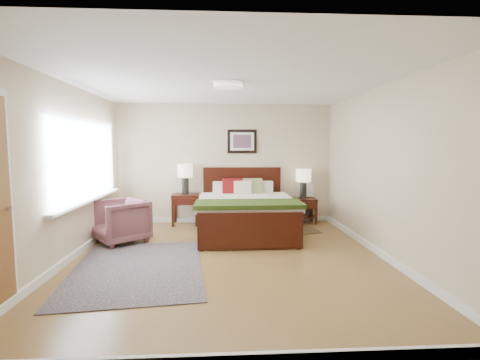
{
  "coord_description": "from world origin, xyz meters",
  "views": [
    {
      "loc": [
        -0.12,
        -4.89,
        1.61
      ],
      "look_at": [
        0.22,
        0.93,
        1.05
      ],
      "focal_mm": 26.0,
      "sensor_mm": 36.0,
      "label": 1
    }
  ],
  "objects": [
    {
      "name": "ceiling",
      "position": [
        0.0,
        0.0,
        2.5
      ],
      "size": [
        4.5,
        5.0,
        0.02
      ],
      "primitive_type": "cube",
      "color": "white",
      "rests_on": "back_wall"
    },
    {
      "name": "back_wall",
      "position": [
        0.0,
        2.5,
        1.25
      ],
      "size": [
        4.5,
        0.04,
        2.5
      ],
      "primitive_type": "cube",
      "color": "#CAB492",
      "rests_on": "ground"
    },
    {
      "name": "lamp_left",
      "position": [
        -0.84,
        2.27,
        1.06
      ],
      "size": [
        0.31,
        0.31,
        0.61
      ],
      "color": "black",
      "rests_on": "nightstand_left"
    },
    {
      "name": "rug_persian",
      "position": [
        -1.21,
        -0.36,
        0.01
      ],
      "size": [
        1.91,
        2.52,
        0.01
      ],
      "primitive_type": "cube",
      "rotation": [
        0.0,
        0.0,
        0.11
      ],
      "color": "#0C0F3F",
      "rests_on": "ground"
    },
    {
      "name": "nightstand_left",
      "position": [
        -0.84,
        2.25,
        0.51
      ],
      "size": [
        0.53,
        0.48,
        0.64
      ],
      "color": "black",
      "rests_on": "ground"
    },
    {
      "name": "rug_navy",
      "position": [
        1.34,
        1.8,
        0.01
      ],
      "size": [
        0.93,
        1.19,
        0.01
      ],
      "primitive_type": "cube",
      "rotation": [
        0.0,
        0.0,
        0.23
      ],
      "color": "black",
      "rests_on": "ground"
    },
    {
      "name": "window",
      "position": [
        -2.2,
        0.7,
        1.38
      ],
      "size": [
        0.11,
        2.72,
        1.32
      ],
      "color": "silver",
      "rests_on": "left_wall"
    },
    {
      "name": "nightstand_right",
      "position": [
        1.63,
        2.26,
        0.33
      ],
      "size": [
        0.53,
        0.4,
        0.53
      ],
      "color": "black",
      "rests_on": "ground"
    },
    {
      "name": "bed",
      "position": [
        0.35,
        1.45,
        0.53
      ],
      "size": [
        1.77,
        2.14,
        1.15
      ],
      "color": "black",
      "rests_on": "ground"
    },
    {
      "name": "wall_art",
      "position": [
        0.35,
        2.47,
        1.72
      ],
      "size": [
        0.62,
        0.05,
        0.5
      ],
      "color": "black",
      "rests_on": "back_wall"
    },
    {
      "name": "lamp_right",
      "position": [
        1.63,
        2.27,
        0.95
      ],
      "size": [
        0.31,
        0.31,
        0.61
      ],
      "color": "black",
      "rests_on": "nightstand_right"
    },
    {
      "name": "right_wall",
      "position": [
        2.25,
        0.0,
        1.25
      ],
      "size": [
        0.04,
        5.0,
        2.5
      ],
      "primitive_type": "cube",
      "color": "#CAB492",
      "rests_on": "ground"
    },
    {
      "name": "front_wall",
      "position": [
        0.0,
        -2.5,
        1.25
      ],
      "size": [
        4.5,
        0.04,
        2.5
      ],
      "primitive_type": "cube",
      "color": "#CAB492",
      "rests_on": "ground"
    },
    {
      "name": "armchair",
      "position": [
        -1.8,
        0.96,
        0.36
      ],
      "size": [
        1.1,
        1.1,
        0.72
      ],
      "primitive_type": "imported",
      "rotation": [
        0.0,
        0.0,
        -0.89
      ],
      "color": "brown",
      "rests_on": "ground"
    },
    {
      "name": "ceil_fixture",
      "position": [
        0.0,
        0.0,
        2.47
      ],
      "size": [
        0.44,
        0.44,
        0.08
      ],
      "color": "white",
      "rests_on": "ceiling"
    },
    {
      "name": "left_wall",
      "position": [
        -2.25,
        0.0,
        1.25
      ],
      "size": [
        0.04,
        5.0,
        2.5
      ],
      "primitive_type": "cube",
      "color": "#CAB492",
      "rests_on": "ground"
    },
    {
      "name": "floor",
      "position": [
        0.0,
        0.0,
        0.0
      ],
      "size": [
        5.0,
        5.0,
        0.0
      ],
      "primitive_type": "plane",
      "color": "brown",
      "rests_on": "ground"
    }
  ]
}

